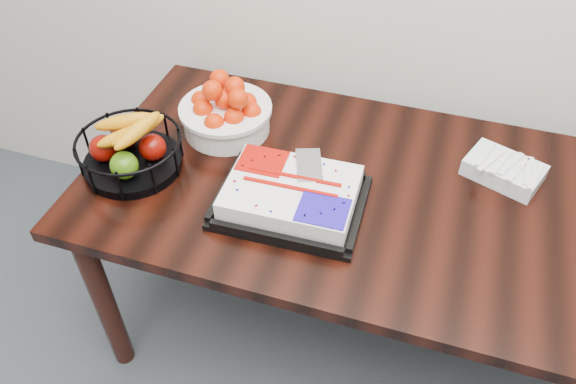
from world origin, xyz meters
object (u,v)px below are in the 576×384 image
(fruit_basket, at_px, (130,149))
(cake_tray, at_px, (291,195))
(tangerine_bowl, at_px, (225,109))
(table, at_px, (382,213))

(fruit_basket, bearing_deg, cake_tray, -1.03)
(cake_tray, relative_size, tangerine_bowl, 1.41)
(table, bearing_deg, fruit_basket, -170.70)
(table, relative_size, tangerine_bowl, 6.01)
(cake_tray, relative_size, fruit_basket, 1.33)
(table, bearing_deg, tangerine_bowl, 166.23)
(tangerine_bowl, xyz_separation_m, fruit_basket, (-0.20, -0.26, -0.01))
(tangerine_bowl, bearing_deg, table, -13.77)
(tangerine_bowl, bearing_deg, cake_tray, -41.21)
(cake_tray, bearing_deg, table, 28.20)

